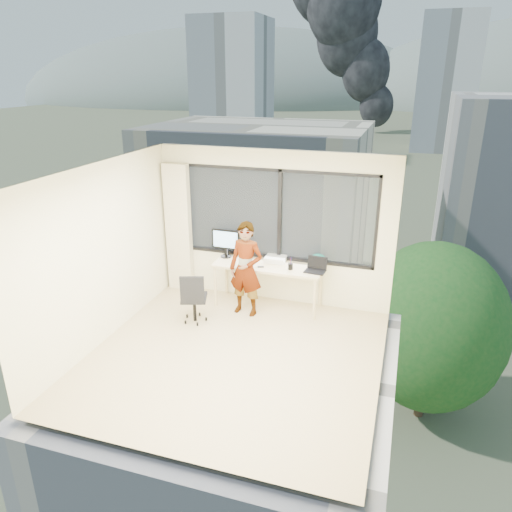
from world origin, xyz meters
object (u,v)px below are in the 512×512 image
at_px(desk, 268,286).
at_px(person, 246,269).
at_px(monitor, 226,243).
at_px(game_console, 276,259).
at_px(handbag, 318,260).
at_px(chair, 194,296).
at_px(laptop, 315,266).

xyz_separation_m(desk, person, (-0.27, -0.35, 0.40)).
bearing_deg(person, monitor, 144.21).
height_order(person, game_console, person).
bearing_deg(handbag, game_console, -175.03).
height_order(chair, laptop, laptop).
bearing_deg(laptop, monitor, 178.78).
distance_m(person, laptop, 1.11).
bearing_deg(desk, laptop, -4.08).
bearing_deg(handbag, laptop, -84.90).
bearing_deg(monitor, person, -41.23).
relative_size(chair, game_console, 2.52).
distance_m(desk, handbag, 0.96).
relative_size(person, game_console, 4.55).
bearing_deg(desk, game_console, 69.44).
distance_m(desk, game_console, 0.47).
distance_m(monitor, handbag, 1.61).
distance_m(person, monitor, 0.76).
height_order(monitor, game_console, monitor).
height_order(monitor, laptop, monitor).
xyz_separation_m(desk, game_console, (0.07, 0.20, 0.42)).
bearing_deg(chair, desk, 24.03).
distance_m(game_console, laptop, 0.77).
xyz_separation_m(monitor, game_console, (0.87, 0.05, -0.21)).
bearing_deg(handbag, person, -147.86).
height_order(desk, game_console, game_console).
xyz_separation_m(person, monitor, (-0.53, 0.49, 0.22)).
distance_m(person, game_console, 0.64).
relative_size(game_console, laptop, 1.00).
bearing_deg(monitor, handbag, 3.46).
bearing_deg(monitor, desk, -8.56).
relative_size(chair, handbag, 3.05).
relative_size(desk, person, 1.15).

